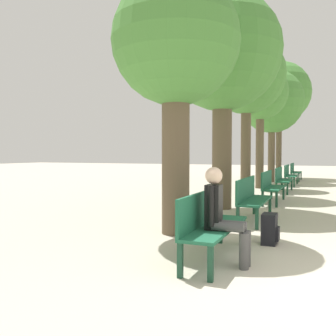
# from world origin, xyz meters

# --- Properties ---
(bench_row_0) EXTENTS (0.45, 1.88, 0.90)m
(bench_row_0) POSITION_xyz_m (-1.98, 0.49, 0.53)
(bench_row_0) COLOR #1E6042
(bench_row_0) RESTS_ON ground_plane
(bench_row_1) EXTENTS (0.45, 1.88, 0.90)m
(bench_row_1) POSITION_xyz_m (-1.98, 3.57, 0.53)
(bench_row_1) COLOR #1E6042
(bench_row_1) RESTS_ON ground_plane
(bench_row_2) EXTENTS (0.45, 1.88, 0.90)m
(bench_row_2) POSITION_xyz_m (-1.98, 6.64, 0.53)
(bench_row_2) COLOR #1E6042
(bench_row_2) RESTS_ON ground_plane
(bench_row_3) EXTENTS (0.45, 1.88, 0.90)m
(bench_row_3) POSITION_xyz_m (-1.98, 9.72, 0.53)
(bench_row_3) COLOR #1E6042
(bench_row_3) RESTS_ON ground_plane
(bench_row_4) EXTENTS (0.45, 1.88, 0.90)m
(bench_row_4) POSITION_xyz_m (-1.98, 12.80, 0.53)
(bench_row_4) COLOR #1E6042
(bench_row_4) RESTS_ON ground_plane
(bench_row_5) EXTENTS (0.45, 1.88, 0.90)m
(bench_row_5) POSITION_xyz_m (-1.98, 15.87, 0.53)
(bench_row_5) COLOR #1E6042
(bench_row_5) RESTS_ON ground_plane
(tree_row_0) EXTENTS (2.25, 2.25, 4.51)m
(tree_row_0) POSITION_xyz_m (-2.99, 1.78, 3.28)
(tree_row_0) COLOR brown
(tree_row_0) RESTS_ON ground_plane
(tree_row_1) EXTENTS (2.99, 2.99, 5.49)m
(tree_row_1) POSITION_xyz_m (-2.99, 5.00, 3.93)
(tree_row_1) COLOR brown
(tree_row_1) RESTS_ON ground_plane
(tree_row_2) EXTENTS (2.57, 2.57, 5.29)m
(tree_row_2) POSITION_xyz_m (-2.99, 8.13, 3.96)
(tree_row_2) COLOR brown
(tree_row_2) RESTS_ON ground_plane
(tree_row_3) EXTENTS (2.23, 2.23, 4.99)m
(tree_row_3) POSITION_xyz_m (-2.99, 11.03, 3.81)
(tree_row_3) COLOR brown
(tree_row_3) RESTS_ON ground_plane
(tree_row_4) EXTENTS (3.10, 3.10, 5.51)m
(tree_row_4) POSITION_xyz_m (-2.99, 14.66, 3.94)
(tree_row_4) COLOR brown
(tree_row_4) RESTS_ON ground_plane
(tree_row_5) EXTENTS (3.50, 3.50, 6.60)m
(tree_row_5) POSITION_xyz_m (-2.99, 17.80, 4.82)
(tree_row_5) COLOR brown
(tree_row_5) RESTS_ON ground_plane
(person_seated) EXTENTS (0.58, 0.33, 1.25)m
(person_seated) POSITION_xyz_m (-1.75, 0.27, 0.67)
(person_seated) COLOR #4C4C4C
(person_seated) RESTS_ON ground_plane
(backpack) EXTENTS (0.26, 0.34, 0.48)m
(backpack) POSITION_xyz_m (-1.33, 1.64, 0.24)
(backpack) COLOR black
(backpack) RESTS_ON ground_plane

